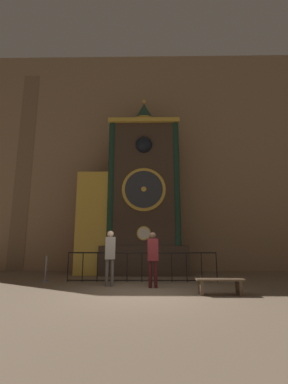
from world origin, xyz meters
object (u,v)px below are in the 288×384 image
at_px(visitor_far, 153,254).
at_px(visitor_bench, 220,283).
at_px(clock_tower, 135,198).
at_px(visitor_near, 110,252).
at_px(stanchion_post, 46,273).

height_order(visitor_far, visitor_bench, visitor_far).
distance_m(clock_tower, visitor_far, 4.40).
bearing_deg(visitor_bench, visitor_near, 157.63).
bearing_deg(visitor_near, visitor_far, -23.19).
xyz_separation_m(clock_tower, visitor_far, (0.76, -3.56, -2.47)).
xyz_separation_m(visitor_near, visitor_bench, (3.32, -1.37, -0.80)).
xyz_separation_m(clock_tower, visitor_bench, (2.63, -4.64, -3.23)).
xyz_separation_m(clock_tower, stanchion_post, (-3.20, -2.42, -3.23)).
bearing_deg(visitor_far, clock_tower, 94.37).
distance_m(visitor_near, stanchion_post, 2.77).
bearing_deg(visitor_near, visitor_bench, -34.12).
bearing_deg(stanchion_post, clock_tower, 37.04).
relative_size(visitor_near, visitor_far, 1.04).
xyz_separation_m(visitor_near, visitor_far, (1.46, -0.30, -0.04)).
height_order(stanchion_post, visitor_bench, stanchion_post).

